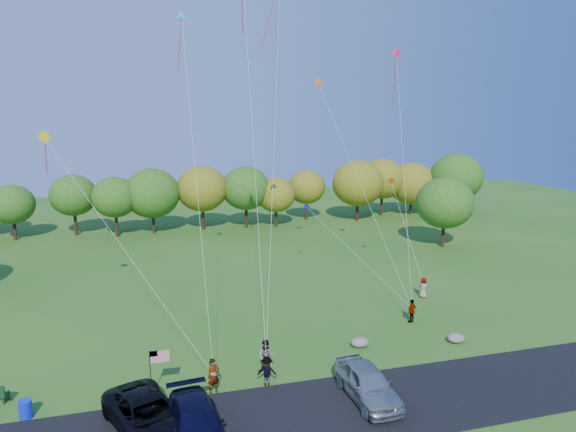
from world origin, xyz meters
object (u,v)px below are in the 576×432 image
object	(u,v)px
minivan_dark	(147,415)
flyer_a	(213,376)
minivan_silver	(367,383)
trash_barrel	(25,409)
flyer_b	(266,357)
flyer_e	(423,288)
flyer_c	(267,371)
flyer_d	(412,311)
minivan_navy	(197,424)

from	to	relation	value
minivan_dark	flyer_a	bearing A→B (deg)	17.28
minivan_silver	trash_barrel	xyz separation A→B (m)	(-15.83, 2.77, -0.44)
minivan_silver	trash_barrel	bearing A→B (deg)	167.95
flyer_a	minivan_silver	bearing A→B (deg)	-42.77
minivan_dark	minivan_silver	world-z (taller)	minivan_silver
flyer_b	flyer_e	bearing A→B (deg)	60.58
flyer_e	trash_barrel	world-z (taller)	flyer_e
flyer_c	trash_barrel	world-z (taller)	flyer_c
minivan_dark	trash_barrel	world-z (taller)	minivan_dark
flyer_a	flyer_c	world-z (taller)	flyer_a
flyer_a	flyer_d	world-z (taller)	flyer_a
flyer_c	trash_barrel	xyz separation A→B (m)	(-11.39, 0.10, -0.34)
minivan_navy	minivan_silver	world-z (taller)	minivan_silver
flyer_a	flyer_e	size ratio (longest dim) A/B	1.15
minivan_navy	minivan_dark	bearing A→B (deg)	142.50
minivan_silver	minivan_navy	bearing A→B (deg)	-174.46
flyer_e	trash_barrel	distance (m)	27.55
minivan_navy	flyer_e	world-z (taller)	minivan_navy
minivan_navy	flyer_e	distance (m)	22.74
flyer_d	flyer_e	size ratio (longest dim) A/B	1.02
flyer_a	flyer_b	bearing A→B (deg)	0.44
flyer_c	flyer_d	world-z (taller)	flyer_d
flyer_d	flyer_e	bearing A→B (deg)	-155.03
minivan_silver	trash_barrel	size ratio (longest dim) A/B	5.48
flyer_b	flyer_c	bearing A→B (deg)	-71.45
minivan_navy	flyer_b	size ratio (longest dim) A/B	2.82
minivan_dark	flyer_d	bearing A→B (deg)	3.82
flyer_b	trash_barrel	xyz separation A→B (m)	(-11.67, -1.17, -0.50)
minivan_dark	flyer_c	size ratio (longest dim) A/B	3.60
flyer_d	trash_barrel	distance (m)	23.32
minivan_silver	trash_barrel	distance (m)	16.07
flyer_c	flyer_e	xyz separation A→B (m)	(14.52, 9.47, 0.01)
flyer_e	trash_barrel	size ratio (longest dim) A/B	1.79
flyer_a	minivan_navy	bearing A→B (deg)	-130.05
minivan_silver	flyer_e	bearing A→B (deg)	48.13
flyer_a	flyer_b	size ratio (longest dim) A/B	0.97
minivan_silver	flyer_b	bearing A→B (deg)	134.44
flyer_d	flyer_a	bearing A→B (deg)	-5.55
minivan_navy	flyer_e	size ratio (longest dim) A/B	3.35
minivan_silver	flyer_b	xyz separation A→B (m)	(-4.16, 3.94, 0.05)
minivan_dark	flyer_e	xyz separation A→B (m)	(20.48, 12.00, -0.05)
minivan_dark	minivan_navy	size ratio (longest dim) A/B	1.06
trash_barrel	flyer_e	bearing A→B (deg)	19.87
flyer_b	flyer_d	world-z (taller)	flyer_b
flyer_d	flyer_b	bearing A→B (deg)	-6.04
flyer_e	flyer_c	bearing A→B (deg)	88.45
flyer_a	flyer_e	xyz separation A→B (m)	(17.26, 9.47, -0.12)
minivan_navy	minivan_silver	xyz separation A→B (m)	(8.39, 1.13, 0.05)
minivan_dark	flyer_b	xyz separation A→B (m)	(6.24, 3.80, 0.10)
minivan_silver	flyer_c	size ratio (longest dim) A/B	3.10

